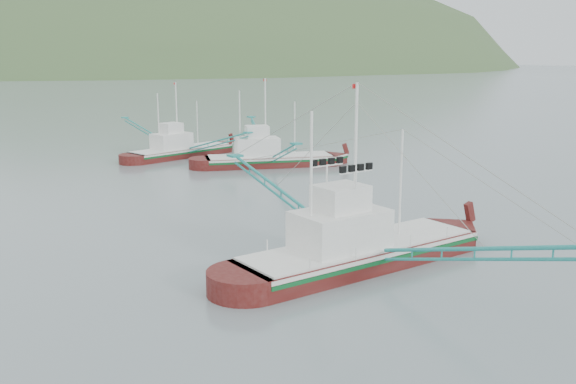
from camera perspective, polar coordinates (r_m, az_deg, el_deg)
ground at (r=39.23m, az=5.21°, el=-6.08°), size 1200.00×1200.00×0.00m
main_boat at (r=37.78m, az=6.16°, el=-4.19°), size 15.81×28.56×11.55m
bg_boat_far at (r=78.63m, az=-9.61°, el=4.27°), size 13.61×23.67×9.67m
bg_boat_right at (r=71.15m, az=-1.71°, el=4.00°), size 14.49×24.43×10.39m
headland_right at (r=529.03m, az=-6.23°, el=10.83°), size 684.00×432.00×306.00m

